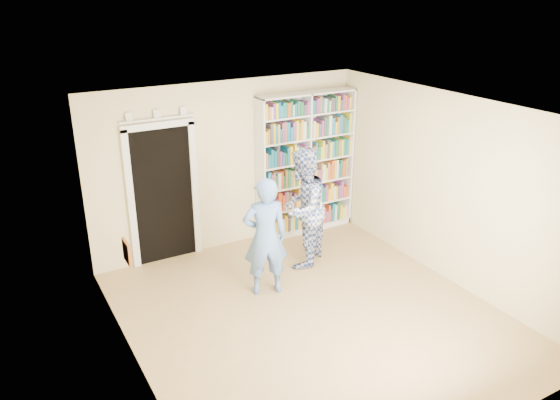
{
  "coord_description": "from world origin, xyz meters",
  "views": [
    {
      "loc": [
        -3.37,
        -5.08,
        4.04
      ],
      "look_at": [
        0.03,
        0.9,
        1.31
      ],
      "focal_mm": 35.0,
      "sensor_mm": 36.0,
      "label": 1
    }
  ],
  "objects": [
    {
      "name": "man_blue",
      "position": [
        -0.24,
        0.83,
        0.85
      ],
      "size": [
        0.71,
        0.56,
        1.7
      ],
      "primitive_type": "imported",
      "rotation": [
        0.0,
        0.0,
        2.87
      ],
      "color": "#567DC1",
      "rests_on": "floor"
    },
    {
      "name": "floor",
      "position": [
        0.0,
        0.0,
        0.0
      ],
      "size": [
        5.0,
        5.0,
        0.0
      ],
      "primitive_type": "plane",
      "color": "#A58250",
      "rests_on": "ground"
    },
    {
      "name": "paper_sheet",
      "position": [
        0.74,
        1.11,
        1.02
      ],
      "size": [
        0.21,
        0.03,
        0.3
      ],
      "primitive_type": "cube",
      "rotation": [
        0.0,
        0.0,
        -0.1
      ],
      "color": "white",
      "rests_on": "man_plaid"
    },
    {
      "name": "wall_back",
      "position": [
        0.0,
        2.5,
        1.35
      ],
      "size": [
        4.5,
        0.0,
        4.5
      ],
      "primitive_type": "plane",
      "rotation": [
        1.57,
        0.0,
        0.0
      ],
      "color": "beige",
      "rests_on": "floor"
    },
    {
      "name": "man_plaid",
      "position": [
        0.65,
        1.3,
        0.92
      ],
      "size": [
        1.13,
        1.1,
        1.84
      ],
      "primitive_type": "imported",
      "rotation": [
        0.0,
        0.0,
        3.81
      ],
      "color": "navy",
      "rests_on": "floor"
    },
    {
      "name": "ceiling",
      "position": [
        0.0,
        0.0,
        2.7
      ],
      "size": [
        5.0,
        5.0,
        0.0
      ],
      "primitive_type": "plane",
      "rotation": [
        3.14,
        0.0,
        0.0
      ],
      "color": "white",
      "rests_on": "wall_back"
    },
    {
      "name": "wall_art",
      "position": [
        -2.23,
        0.2,
        1.4
      ],
      "size": [
        0.03,
        0.25,
        0.25
      ],
      "primitive_type": "cube",
      "color": "brown",
      "rests_on": "wall_left"
    },
    {
      "name": "bookshelf",
      "position": [
        1.35,
        2.34,
        1.22
      ],
      "size": [
        1.76,
        0.33,
        2.42
      ],
      "rotation": [
        0.0,
        0.0,
        0.03
      ],
      "color": "white",
      "rests_on": "floor"
    },
    {
      "name": "doorway",
      "position": [
        -1.1,
        2.48,
        1.18
      ],
      "size": [
        1.1,
        0.08,
        2.43
      ],
      "color": "black",
      "rests_on": "floor"
    },
    {
      "name": "wall_left",
      "position": [
        -2.25,
        0.0,
        1.35
      ],
      "size": [
        0.0,
        5.0,
        5.0
      ],
      "primitive_type": "plane",
      "rotation": [
        1.57,
        0.0,
        1.57
      ],
      "color": "beige",
      "rests_on": "floor"
    },
    {
      "name": "wall_right",
      "position": [
        2.25,
        0.0,
        1.35
      ],
      "size": [
        0.0,
        5.0,
        5.0
      ],
      "primitive_type": "plane",
      "rotation": [
        1.57,
        0.0,
        -1.57
      ],
      "color": "beige",
      "rests_on": "floor"
    }
  ]
}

